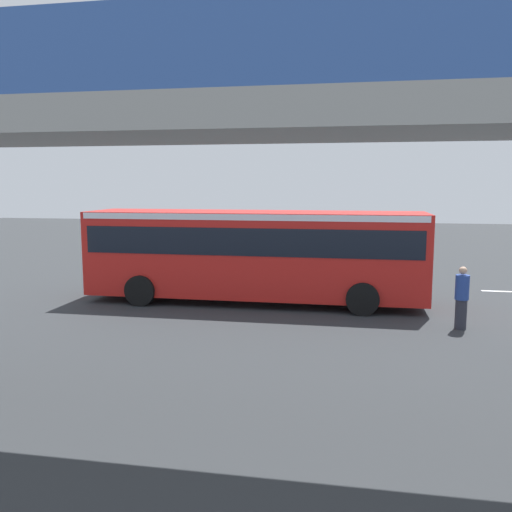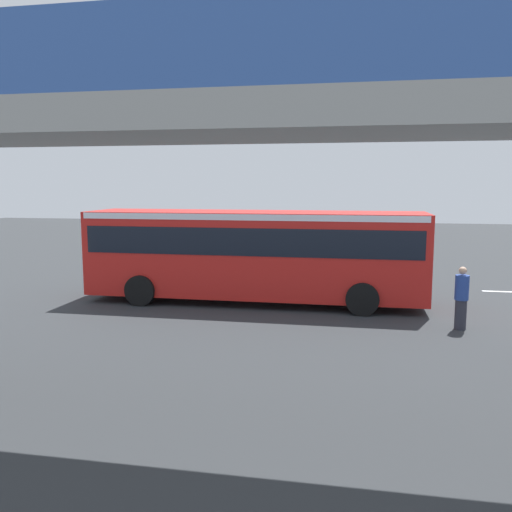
% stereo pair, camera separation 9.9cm
% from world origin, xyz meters
% --- Properties ---
extents(ground, '(80.00, 80.00, 0.00)m').
position_xyz_m(ground, '(0.00, 0.00, 0.00)').
color(ground, '#2D3033').
extents(city_bus, '(11.54, 2.85, 3.15)m').
position_xyz_m(city_bus, '(1.27, 0.37, 1.88)').
color(city_bus, red).
rests_on(city_bus, ground).
extents(pedestrian, '(0.38, 0.38, 1.79)m').
position_xyz_m(pedestrian, '(-5.13, 2.75, 0.89)').
color(pedestrian, '#2D2D38').
rests_on(pedestrian, ground).
extents(traffic_sign, '(0.08, 0.60, 2.80)m').
position_xyz_m(traffic_sign, '(4.46, -4.74, 1.89)').
color(traffic_sign, slate).
rests_on(traffic_sign, ground).
extents(lane_dash_leftmost, '(2.00, 0.20, 0.01)m').
position_xyz_m(lane_dash_leftmost, '(-8.00, -3.13, 0.00)').
color(lane_dash_leftmost, silver).
rests_on(lane_dash_leftmost, ground).
extents(lane_dash_left, '(2.00, 0.20, 0.01)m').
position_xyz_m(lane_dash_left, '(-4.00, -3.13, 0.00)').
color(lane_dash_left, silver).
rests_on(lane_dash_left, ground).
extents(lane_dash_centre, '(2.00, 0.20, 0.01)m').
position_xyz_m(lane_dash_centre, '(0.00, -3.13, 0.00)').
color(lane_dash_centre, silver).
rests_on(lane_dash_centre, ground).
extents(lane_dash_right, '(2.00, 0.20, 0.01)m').
position_xyz_m(lane_dash_right, '(4.00, -3.13, 0.00)').
color(lane_dash_right, silver).
rests_on(lane_dash_right, ground).
extents(lane_dash_rightmost, '(2.00, 0.20, 0.01)m').
position_xyz_m(lane_dash_rightmost, '(8.00, -3.13, 0.00)').
color(lane_dash_rightmost, silver).
rests_on(lane_dash_rightmost, ground).
extents(pedestrian_overpass, '(25.81, 2.60, 6.36)m').
position_xyz_m(pedestrian_overpass, '(0.00, 10.40, 4.65)').
color(pedestrian_overpass, '#9E9E99').
rests_on(pedestrian_overpass, ground).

